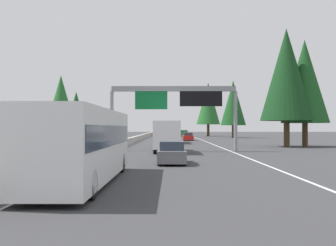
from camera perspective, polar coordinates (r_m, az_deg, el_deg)
The scene contains 19 objects.
ground_plane at distance 62.25m, azimuth -4.77°, elevation -2.83°, with size 320.00×320.00×0.00m, color #38383A.
median_barrier at distance 82.19m, azimuth -3.74°, elevation -2.00°, with size 180.00×0.56×0.90m, color #ADAAA3.
shoulder_stripe_right at distance 72.25m, azimuth 5.09°, elevation -2.53°, with size 160.00×0.16×0.01m, color silver.
shoulder_stripe_median at distance 72.19m, azimuth -3.87°, elevation -2.53°, with size 160.00×0.16×0.01m, color silver.
sign_gantry_overhead at distance 39.36m, azimuth 1.06°, elevation 3.40°, with size 0.50×12.68×6.47m.
bus_mid_left at distance 17.29m, azimuth -12.05°, elevation -2.75°, with size 11.50×2.55×3.10m.
sedan_mid_center at distance 25.87m, azimuth 0.54°, elevation -4.37°, with size 4.40×1.80×1.47m.
sedan_mid_right at distance 73.33m, azimuth 0.15°, elevation -1.98°, with size 4.40×1.80×1.47m.
minivan_near_right at distance 108.25m, azimuth 2.28°, elevation -1.41°, with size 5.00×1.95×1.69m.
pickup_far_right at distance 119.26m, azimuth -1.36°, elevation -1.36°, with size 5.60×2.00×1.86m.
box_truck_distant_b at distance 37.88m, azimuth -0.13°, elevation -1.79°, with size 8.50×2.40×2.95m.
sedan_far_center at distance 72.44m, azimuth 2.92°, elevation -1.99°, with size 4.40×1.80×1.47m.
bus_far_left at distance 61.30m, azimuth 0.21°, elevation -1.26°, with size 11.50×2.55×3.10m.
conifer_right_near at distance 51.08m, azimuth 16.69°, elevation 6.70°, with size 6.42×6.42×14.59m.
conifer_right_mid at distance 52.54m, azimuth 19.10°, elevation 5.69°, with size 5.89×5.89×13.38m.
conifer_right_far at distance 93.21m, azimuth 9.37°, elevation 2.86°, with size 5.85×5.85×13.30m.
conifer_right_distant at distance 110.80m, azimuth 5.81°, elevation 2.80°, with size 6.56×6.56×14.90m.
conifer_left_mid at distance 78.49m, azimuth -15.18°, elevation 3.14°, with size 5.45×5.45×12.39m.
conifer_left_far at distance 110.50m, azimuth -13.09°, elevation 1.96°, with size 5.35×5.35×12.17m.
Camera 1 is at (-1.96, -5.53, 2.35)m, focal length 42.32 mm.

